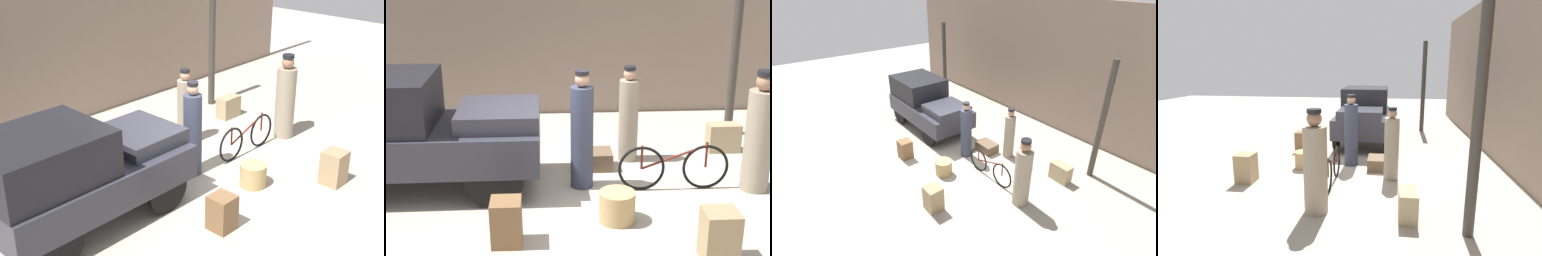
{
  "view_description": "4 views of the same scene",
  "coord_description": "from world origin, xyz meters",
  "views": [
    {
      "loc": [
        -6.27,
        -5.89,
        4.8
      ],
      "look_at": [
        0.2,
        0.2,
        0.95
      ],
      "focal_mm": 50.0,
      "sensor_mm": 36.0,
      "label": 1
    },
    {
      "loc": [
        -0.27,
        -7.21,
        3.52
      ],
      "look_at": [
        0.2,
        0.2,
        0.95
      ],
      "focal_mm": 50.0,
      "sensor_mm": 36.0,
      "label": 2
    },
    {
      "loc": [
        6.65,
        -4.73,
        5.21
      ],
      "look_at": [
        0.2,
        0.2,
        0.95
      ],
      "focal_mm": 28.0,
      "sensor_mm": 36.0,
      "label": 3
    },
    {
      "loc": [
        7.57,
        1.21,
        2.55
      ],
      "look_at": [
        0.2,
        0.2,
        0.95
      ],
      "focal_mm": 28.0,
      "sensor_mm": 36.0,
      "label": 4
    }
  ],
  "objects": [
    {
      "name": "ground_plane",
      "position": [
        0.0,
        0.0,
        0.0
      ],
      "size": [
        30.0,
        30.0,
        0.0
      ],
      "primitive_type": "plane",
      "color": "#A89E8E"
    },
    {
      "name": "station_building_facade",
      "position": [
        0.0,
        4.08,
        2.25
      ],
      "size": [
        16.0,
        0.15,
        4.5
      ],
      "color": "gray",
      "rests_on": "ground"
    },
    {
      "name": "canopy_pillar_right",
      "position": [
        3.27,
        2.42,
        1.69
      ],
      "size": [
        0.16,
        0.16,
        3.37
      ],
      "color": "#38332D",
      "rests_on": "ground"
    },
    {
      "name": "truck",
      "position": [
        -2.24,
        0.35,
        0.96
      ],
      "size": [
        3.36,
        1.61,
        1.75
      ],
      "color": "black",
      "rests_on": "ground"
    },
    {
      "name": "bicycle",
      "position": [
        1.62,
        0.02,
        0.36
      ],
      "size": [
        1.67,
        0.04,
        0.75
      ],
      "color": "black",
      "rests_on": "ground"
    },
    {
      "name": "wicker_basket",
      "position": [
        0.65,
        -0.88,
        0.21
      ],
      "size": [
        0.48,
        0.48,
        0.42
      ],
      "color": "tan",
      "rests_on": "ground"
    },
    {
      "name": "porter_lifting_near_truck",
      "position": [
        2.85,
        -0.04,
        0.83
      ],
      "size": [
        0.41,
        0.41,
        1.83
      ],
      "color": "gray",
      "rests_on": "ground"
    },
    {
      "name": "porter_with_bicycle",
      "position": [
        0.26,
        0.24,
        0.84
      ],
      "size": [
        0.34,
        0.34,
        1.8
      ],
      "color": "#33384C",
      "rests_on": "ground"
    },
    {
      "name": "porter_standing_middle",
      "position": [
        1.12,
        1.25,
        0.75
      ],
      "size": [
        0.33,
        0.33,
        1.63
      ],
      "color": "gray",
      "rests_on": "ground"
    },
    {
      "name": "suitcase_black_upright",
      "position": [
        -0.78,
        -1.36,
        0.29
      ],
      "size": [
        0.38,
        0.38,
        0.58
      ],
      "color": "brown",
      "rests_on": "ground"
    },
    {
      "name": "trunk_umber_medium",
      "position": [
        1.71,
        -1.89,
        0.32
      ],
      "size": [
        0.4,
        0.39,
        0.64
      ],
      "color": "#937A56",
      "rests_on": "ground"
    },
    {
      "name": "trunk_wicker_pale",
      "position": [
        2.88,
        1.54,
        0.25
      ],
      "size": [
        0.57,
        0.31,
        0.5
      ],
      "color": "#9E8966",
      "rests_on": "ground"
    },
    {
      "name": "trunk_large_brown",
      "position": [
        0.48,
        0.93,
        0.15
      ],
      "size": [
        0.64,
        0.47,
        0.29
      ],
      "color": "brown",
      "rests_on": "ground"
    }
  ]
}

